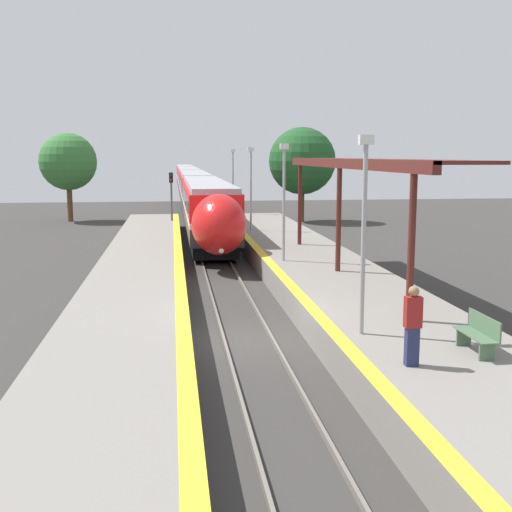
{
  "coord_description": "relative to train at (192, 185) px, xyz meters",
  "views": [
    {
      "loc": [
        -2.14,
        -18.45,
        5.49
      ],
      "look_at": [
        0.61,
        2.72,
        2.14
      ],
      "focal_mm": 45.0,
      "sensor_mm": 36.0,
      "label": 1
    }
  ],
  "objects": [
    {
      "name": "railway_signal",
      "position": [
        -2.23,
        -27.88,
        0.43
      ],
      "size": [
        0.28,
        0.28,
        4.33
      ],
      "color": "#59595E",
      "rests_on": "ground_plane"
    },
    {
      "name": "lamppost_mid",
      "position": [
        2.59,
        -46.06,
        1.65
      ],
      "size": [
        0.36,
        0.2,
        5.02
      ],
      "color": "#9E9EA3",
      "rests_on": "platform_right"
    },
    {
      "name": "station_canopy",
      "position": [
        4.86,
        -48.84,
        2.87
      ],
      "size": [
        2.02,
        18.53,
        4.4
      ],
      "color": "#511E19",
      "rests_on": "platform_right"
    },
    {
      "name": "ground_plane",
      "position": [
        0.0,
        -54.73,
        -2.22
      ],
      "size": [
        120.0,
        120.0,
        0.0
      ],
      "primitive_type": "plane",
      "color": "#383533"
    },
    {
      "name": "background_tree_left",
      "position": [
        -10.72,
        -17.76,
        2.76
      ],
      "size": [
        4.74,
        4.74,
        7.37
      ],
      "color": "brown",
      "rests_on": "ground_plane"
    },
    {
      "name": "lamppost_far",
      "position": [
        2.59,
        -34.38,
        1.65
      ],
      "size": [
        0.36,
        0.2,
        5.02
      ],
      "color": "#9E9EA3",
      "rests_on": "platform_right"
    },
    {
      "name": "train",
      "position": [
        0.0,
        0.0,
        0.0
      ],
      "size": [
        2.73,
        89.72,
        3.89
      ],
      "color": "black",
      "rests_on": "ground_plane"
    },
    {
      "name": "platform_left",
      "position": [
        -3.57,
        -54.73,
        -1.73
      ],
      "size": [
        3.68,
        64.0,
        0.98
      ],
      "color": "gray",
      "rests_on": "ground_plane"
    },
    {
      "name": "rail_right",
      "position": [
        0.72,
        -54.73,
        -2.14
      ],
      "size": [
        0.08,
        90.0,
        0.15
      ],
      "primitive_type": "cube",
      "color": "slate",
      "rests_on": "ground_plane"
    },
    {
      "name": "rail_left",
      "position": [
        -0.72,
        -54.73,
        -2.14
      ],
      "size": [
        0.08,
        90.0,
        0.15
      ],
      "primitive_type": "cube",
      "color": "slate",
      "rests_on": "ground_plane"
    },
    {
      "name": "background_tree_right",
      "position": [
        8.54,
        -20.54,
        2.83
      ],
      "size": [
        5.55,
        5.55,
        7.83
      ],
      "color": "brown",
      "rests_on": "ground_plane"
    },
    {
      "name": "platform_right",
      "position": [
        4.01,
        -54.73,
        -1.73
      ],
      "size": [
        4.56,
        64.0,
        0.98
      ],
      "color": "gray",
      "rests_on": "ground_plane"
    },
    {
      "name": "lamppost_farthest",
      "position": [
        2.59,
        -22.71,
        1.65
      ],
      "size": [
        0.36,
        0.2,
        5.02
      ],
      "color": "#9E9EA3",
      "rests_on": "platform_right"
    },
    {
      "name": "person_waiting",
      "position": [
        2.93,
        -60.32,
        -0.32
      ],
      "size": [
        0.36,
        0.23,
        1.77
      ],
      "color": "navy",
      "rests_on": "platform_right"
    },
    {
      "name": "lamppost_near",
      "position": [
        2.59,
        -57.73,
        1.65
      ],
      "size": [
        0.36,
        0.2,
        5.02
      ],
      "color": "#9E9EA3",
      "rests_on": "platform_right"
    },
    {
      "name": "platform_bench",
      "position": [
        4.81,
        -59.64,
        -0.78
      ],
      "size": [
        0.44,
        1.54,
        0.89
      ],
      "color": "#4C6B4C",
      "rests_on": "platform_right"
    }
  ]
}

